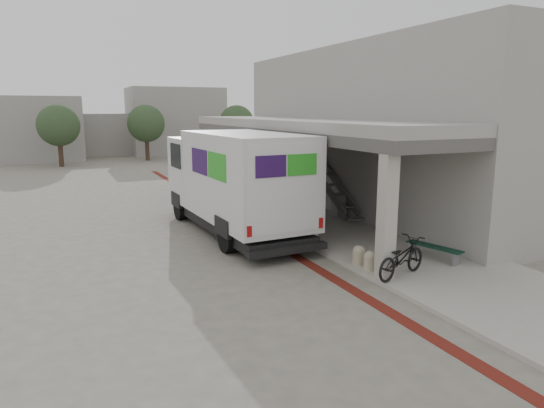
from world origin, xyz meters
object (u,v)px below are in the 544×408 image
bench (434,250)px  bicycle_black (401,258)px  utility_cabinet (338,205)px  fedex_truck (234,180)px

bench → bicycle_black: 2.02m
utility_cabinet → bicycle_black: bicycle_black is taller
fedex_truck → utility_cabinet: fedex_truck is taller
utility_cabinet → bicycle_black: (-2.38, -6.87, 0.04)m
bench → bicycle_black: bearing=-171.9°
fedex_truck → bicycle_black: size_ratio=4.44×
bench → utility_cabinet: (0.54, 6.07, 0.18)m
bench → utility_cabinet: utility_cabinet is taller
utility_cabinet → bicycle_black: size_ratio=0.48×
fedex_truck → utility_cabinet: size_ratio=9.26×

